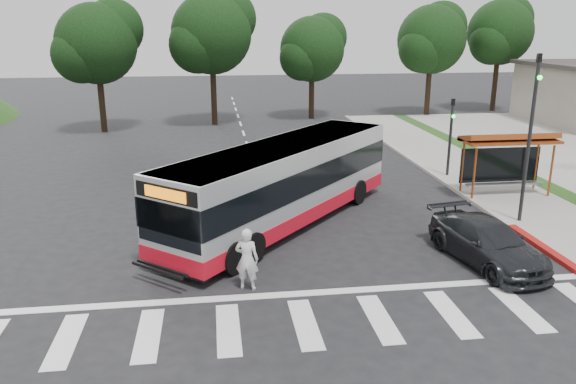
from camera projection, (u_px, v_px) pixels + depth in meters
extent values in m
plane|color=black|center=(281.00, 250.00, 19.38)|extent=(140.00, 140.00, 0.00)
cube|color=gray|center=(477.00, 178.00, 28.38)|extent=(4.00, 40.00, 0.12)
cube|color=#9E9991|center=(440.00, 179.00, 28.11)|extent=(0.30, 40.00, 0.15)
cube|color=maroon|center=(557.00, 257.00, 18.62)|extent=(0.32, 6.00, 0.15)
cube|color=silver|center=(305.00, 324.00, 14.63)|extent=(18.00, 2.60, 0.01)
cylinder|color=#913E18|center=(474.00, 174.00, 24.35)|extent=(0.10, 0.10, 2.30)
cylinder|color=#913E18|center=(551.00, 171.00, 24.82)|extent=(0.10, 0.10, 2.30)
cylinder|color=#913E18|center=(462.00, 167.00, 25.49)|extent=(0.10, 0.10, 2.30)
cylinder|color=#913E18|center=(536.00, 165.00, 25.96)|extent=(0.10, 0.10, 2.30)
cube|color=#913E18|center=(509.00, 141.00, 24.78)|extent=(4.20, 1.60, 0.12)
cube|color=#913E18|center=(509.00, 137.00, 24.79)|extent=(4.20, 1.32, 0.51)
cube|color=black|center=(500.00, 165.00, 25.71)|extent=(3.80, 0.06, 1.60)
cube|color=gray|center=(504.00, 184.00, 25.36)|extent=(3.60, 0.40, 0.08)
cylinder|color=black|center=(529.00, 142.00, 21.11)|extent=(0.14, 0.14, 6.50)
imported|color=black|center=(538.00, 67.00, 20.32)|extent=(0.16, 0.20, 1.00)
sphere|color=#19E533|center=(540.00, 78.00, 20.25)|extent=(0.18, 0.18, 0.18)
cylinder|color=black|center=(450.00, 139.00, 28.11)|extent=(0.14, 0.14, 4.00)
imported|color=black|center=(453.00, 109.00, 27.68)|extent=(0.16, 0.20, 1.00)
sphere|color=#19E533|center=(454.00, 116.00, 27.61)|extent=(0.18, 0.18, 0.18)
cylinder|color=black|center=(428.00, 88.00, 47.37)|extent=(0.44, 0.44, 4.40)
sphere|color=black|center=(432.00, 39.00, 46.22)|extent=(5.60, 5.60, 5.60)
sphere|color=black|center=(441.00, 27.00, 46.87)|extent=(4.20, 4.20, 4.20)
sphere|color=black|center=(423.00, 49.00, 45.63)|extent=(3.92, 3.92, 3.92)
cylinder|color=black|center=(495.00, 84.00, 50.14)|extent=(0.44, 0.44, 4.84)
sphere|color=black|center=(500.00, 32.00, 48.87)|extent=(5.60, 5.60, 5.60)
sphere|color=black|center=(509.00, 19.00, 49.50)|extent=(4.20, 4.20, 4.20)
sphere|color=black|center=(492.00, 42.00, 48.30)|extent=(3.92, 3.92, 3.92)
cylinder|color=black|center=(214.00, 93.00, 43.10)|extent=(0.44, 0.44, 4.84)
sphere|color=black|center=(211.00, 34.00, 41.84)|extent=(6.00, 6.00, 6.00)
sphere|color=black|center=(227.00, 19.00, 42.54)|extent=(4.50, 4.50, 4.50)
sphere|color=black|center=(198.00, 45.00, 41.22)|extent=(4.20, 4.20, 4.20)
cylinder|color=black|center=(312.00, 94.00, 46.16)|extent=(0.44, 0.44, 3.96)
sphere|color=black|center=(312.00, 49.00, 45.13)|extent=(5.20, 5.20, 5.20)
sphere|color=black|center=(323.00, 37.00, 45.75)|extent=(3.90, 3.90, 3.90)
sphere|color=black|center=(302.00, 58.00, 44.58)|extent=(3.64, 3.64, 3.64)
cylinder|color=black|center=(102.00, 101.00, 40.23)|extent=(0.44, 0.44, 4.40)
sphere|color=black|center=(96.00, 44.00, 39.09)|extent=(5.60, 5.60, 5.60)
sphere|color=black|center=(114.00, 29.00, 39.74)|extent=(4.20, 4.20, 4.20)
sphere|color=black|center=(81.00, 55.00, 38.50)|extent=(3.92, 3.92, 3.92)
imported|color=silver|center=(247.00, 259.00, 16.31)|extent=(0.80, 0.64, 1.89)
imported|color=#222427|center=(487.00, 242.00, 18.23)|extent=(2.78, 5.09, 1.40)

